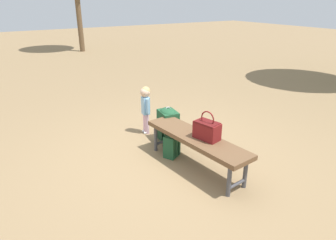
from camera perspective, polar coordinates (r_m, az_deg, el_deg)
name	(u,v)px	position (r m, az deg, el deg)	size (l,w,h in m)	color
ground_plane	(170,159)	(4.25, 0.46, -7.40)	(40.00, 40.00, 0.00)	#8C704C
park_bench	(196,140)	(3.90, 5.33, -3.80)	(1.63, 0.56, 0.45)	brown
handbag	(207,129)	(3.77, 7.36, -1.79)	(0.35, 0.25, 0.37)	maroon
child_standing	(146,103)	(4.86, -4.26, 3.25)	(0.21, 0.16, 0.79)	#E5B2C6
backpack_large	(168,124)	(4.67, -0.02, -0.74)	(0.36, 0.33, 0.56)	#1E4C2D
backpack_small	(172,144)	(4.24, 0.72, -4.61)	(0.25, 0.27, 0.37)	#1E4C2D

